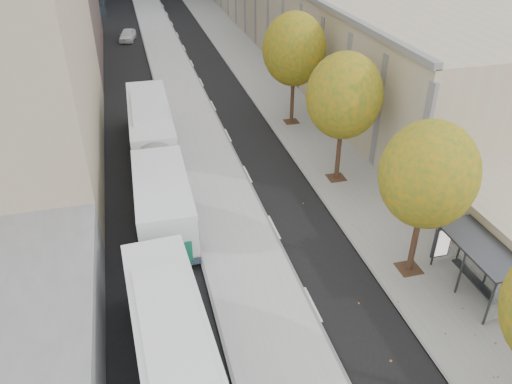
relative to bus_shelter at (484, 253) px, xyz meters
name	(u,v)px	position (x,y,z in m)	size (l,w,h in m)	color
bus_platform	(188,112)	(-9.56, 24.04, -2.11)	(4.25, 150.00, 0.15)	#AAAAAA
sidewalk	(282,103)	(-1.56, 24.04, -2.15)	(4.75, 150.00, 0.08)	gray
bus_shelter	(484,253)	(0.00, 0.00, 0.00)	(1.90, 4.40, 2.53)	#383A3F
tree_c	(428,175)	(-2.09, 2.04, 3.06)	(4.20, 4.20, 7.28)	black
tree_d	(344,96)	(-2.09, 11.04, 3.28)	(4.40, 4.40, 7.60)	black
tree_e	(294,49)	(-2.09, 20.04, 3.50)	(4.60, 4.60, 7.92)	black
bus_far	(155,154)	(-12.91, 14.01, -0.47)	(3.05, 18.87, 3.14)	silver
distant_car	(128,35)	(-13.33, 47.70, -1.53)	(1.57, 3.89, 1.33)	white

